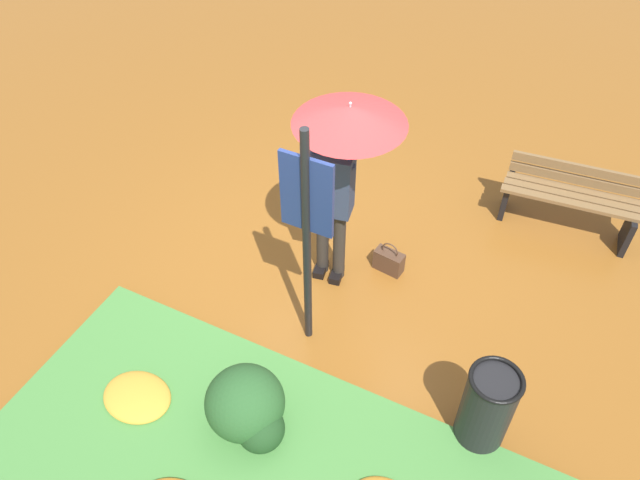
{
  "coord_description": "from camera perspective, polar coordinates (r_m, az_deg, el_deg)",
  "views": [
    {
      "loc": [
        1.87,
        -3.81,
        4.72
      ],
      "look_at": [
        0.16,
        -0.33,
        0.85
      ],
      "focal_mm": 34.79,
      "sensor_mm": 36.0,
      "label": 1
    }
  ],
  "objects": [
    {
      "name": "park_bench",
      "position": [
        7.08,
        22.05,
        3.61
      ],
      "size": [
        1.4,
        0.5,
        0.75
      ],
      "color": "black",
      "rests_on": "ground_plane"
    },
    {
      "name": "shrub_cluster",
      "position": [
        5.16,
        -6.64,
        -15.07
      ],
      "size": [
        0.71,
        0.65,
        0.58
      ],
      "color": "#285628",
      "rests_on": "ground_plane"
    },
    {
      "name": "ground_plane",
      "position": [
        6.34,
        0.04,
        -3.11
      ],
      "size": [
        18.0,
        18.0,
        0.0
      ],
      "primitive_type": "plane",
      "color": "brown"
    },
    {
      "name": "person_with_umbrella",
      "position": [
        5.29,
        1.99,
        8.2
      ],
      "size": [
        0.96,
        0.96,
        2.04
      ],
      "color": "#2D2823",
      "rests_on": "ground_plane"
    },
    {
      "name": "info_sign_post",
      "position": [
        4.79,
        -1.22,
        1.81
      ],
      "size": [
        0.44,
        0.07,
        2.3
      ],
      "color": "black",
      "rests_on": "ground_plane"
    },
    {
      "name": "handbag",
      "position": [
        6.33,
        6.35,
        -1.92
      ],
      "size": [
        0.32,
        0.18,
        0.37
      ],
      "color": "#4C3323",
      "rests_on": "ground_plane"
    },
    {
      "name": "leaf_pile_far_path",
      "position": [
        5.63,
        -16.47,
        -13.67
      ],
      "size": [
        0.61,
        0.49,
        0.13
      ],
      "color": "gold",
      "rests_on": "ground_plane"
    },
    {
      "name": "trash_bin",
      "position": [
        5.12,
        15.08,
        -14.68
      ],
      "size": [
        0.42,
        0.42,
        0.83
      ],
      "color": "black",
      "rests_on": "ground_plane"
    }
  ]
}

